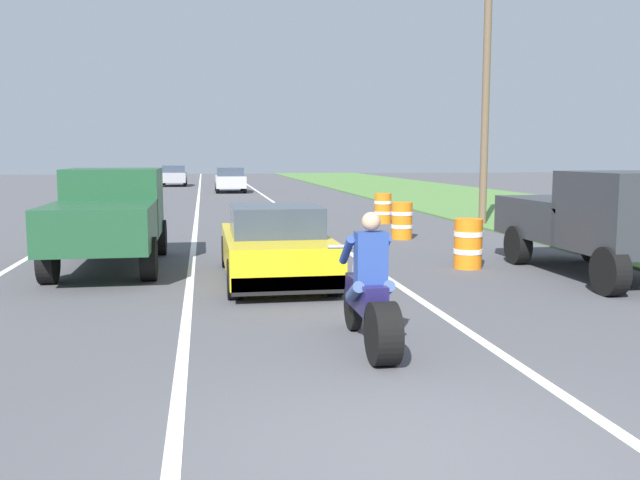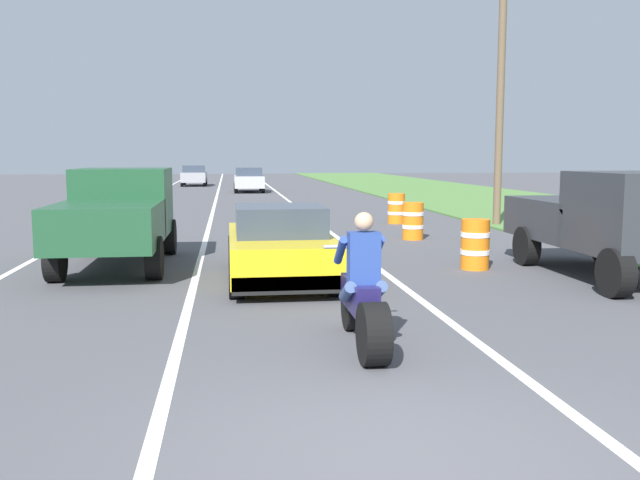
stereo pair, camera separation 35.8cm
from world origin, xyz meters
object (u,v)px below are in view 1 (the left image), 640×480
at_px(distant_car_further_ahead, 174,175).
at_px(motorcycle_with_rider, 370,300).
at_px(distant_car_far_ahead, 230,180).
at_px(construction_barrel_nearest, 468,243).
at_px(pickup_truck_left_lane_dark_green, 109,213).
at_px(construction_barrel_mid, 402,221).
at_px(pickup_truck_right_shoulder_dark_grey, 601,217).
at_px(sports_car_yellow, 275,246).
at_px(construction_barrel_far, 383,208).

bearing_deg(distant_car_further_ahead, motorcycle_with_rider, -84.84).
bearing_deg(distant_car_far_ahead, construction_barrel_nearest, -83.08).
distance_m(pickup_truck_left_lane_dark_green, construction_barrel_mid, 8.08).
bearing_deg(pickup_truck_right_shoulder_dark_grey, motorcycle_with_rider, -142.63).
bearing_deg(pickup_truck_right_shoulder_dark_grey, sports_car_yellow, 174.88).
bearing_deg(motorcycle_with_rider, distant_car_far_ahead, 90.45).
xyz_separation_m(pickup_truck_right_shoulder_dark_grey, construction_barrel_nearest, (-2.11, 1.26, -0.60)).
distance_m(motorcycle_with_rider, distant_car_far_ahead, 35.07).
height_order(pickup_truck_left_lane_dark_green, construction_barrel_far, pickup_truck_left_lane_dark_green).
bearing_deg(sports_car_yellow, construction_barrel_mid, 54.63).
bearing_deg(construction_barrel_nearest, distant_car_far_ahead, 96.92).
height_order(construction_barrel_mid, distant_car_further_ahead, distant_car_further_ahead).
distance_m(construction_barrel_far, distant_car_further_ahead, 30.68).
bearing_deg(construction_barrel_far, construction_barrel_nearest, -94.12).
relative_size(distant_car_far_ahead, distant_car_further_ahead, 1.00).
relative_size(sports_car_yellow, construction_barrel_far, 4.30).
relative_size(motorcycle_with_rider, construction_barrel_mid, 2.21).
distance_m(pickup_truck_right_shoulder_dark_grey, distant_car_further_ahead, 41.27).
height_order(pickup_truck_left_lane_dark_green, distant_car_further_ahead, pickup_truck_left_lane_dark_green).
bearing_deg(construction_barrel_nearest, construction_barrel_far, 85.88).
bearing_deg(motorcycle_with_rider, construction_barrel_nearest, 58.41).
height_order(construction_barrel_nearest, construction_barrel_mid, same).
xyz_separation_m(sports_car_yellow, construction_barrel_far, (4.63, 10.01, -0.13)).
bearing_deg(pickup_truck_left_lane_dark_green, pickup_truck_right_shoulder_dark_grey, -15.23).
relative_size(pickup_truck_right_shoulder_dark_grey, distant_car_further_ahead, 1.20).
height_order(pickup_truck_left_lane_dark_green, pickup_truck_right_shoulder_dark_grey, same).
height_order(sports_car_yellow, distant_car_further_ahead, distant_car_further_ahead).
xyz_separation_m(motorcycle_with_rider, construction_barrel_far, (4.00, 14.70, -0.09)).
xyz_separation_m(sports_car_yellow, construction_barrel_nearest, (3.96, 0.72, -0.13)).
distance_m(construction_barrel_mid, distant_car_far_ahead, 24.98).
relative_size(motorcycle_with_rider, distant_car_far_ahead, 0.55).
height_order(motorcycle_with_rider, construction_barrel_nearest, motorcycle_with_rider).
height_order(motorcycle_with_rider, pickup_truck_left_lane_dark_green, pickup_truck_left_lane_dark_green).
bearing_deg(construction_barrel_far, motorcycle_with_rider, -105.21).
relative_size(pickup_truck_left_lane_dark_green, distant_car_far_ahead, 1.20).
bearing_deg(pickup_truck_right_shoulder_dark_grey, distant_car_further_ahead, 103.22).
relative_size(construction_barrel_mid, construction_barrel_far, 1.00).
relative_size(construction_barrel_nearest, construction_barrel_mid, 1.00).
bearing_deg(distant_car_far_ahead, construction_barrel_far, -78.16).
bearing_deg(pickup_truck_left_lane_dark_green, distant_car_far_ahead, 83.00).
distance_m(motorcycle_with_rider, construction_barrel_mid, 10.90).
distance_m(construction_barrel_far, distant_car_far_ahead, 20.81).
distance_m(sports_car_yellow, pickup_truck_left_lane_dark_green, 3.73).
distance_m(construction_barrel_nearest, construction_barrel_mid, 4.95).
bearing_deg(sports_car_yellow, motorcycle_with_rider, -82.37).
xyz_separation_m(sports_car_yellow, distant_car_far_ahead, (0.36, 30.37, 0.14)).
bearing_deg(motorcycle_with_rider, distant_car_further_ahead, 95.16).
bearing_deg(construction_barrel_nearest, pickup_truck_left_lane_dark_green, 170.04).
xyz_separation_m(motorcycle_with_rider, pickup_truck_left_lane_dark_green, (-3.76, 6.66, 0.51)).
distance_m(construction_barrel_mid, construction_barrel_far, 4.39).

